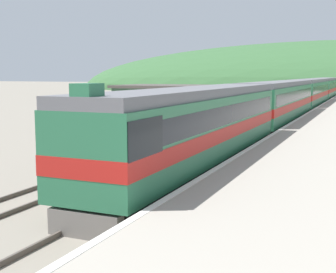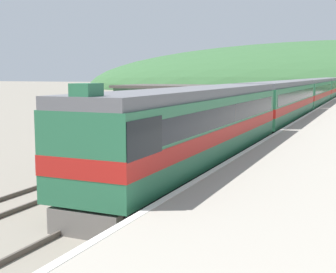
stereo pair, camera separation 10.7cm
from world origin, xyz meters
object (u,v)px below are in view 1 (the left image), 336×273
at_px(carriage_second, 280,102).
at_px(carriage_fourth, 325,89).
at_px(siding_train, 248,101).
at_px(carriage_third, 310,93).
at_px(express_train_lead_car, 197,127).

bearing_deg(carriage_second, carriage_fourth, 90.00).
distance_m(carriage_second, siding_train, 7.15).
bearing_deg(carriage_third, carriage_fourth, 90.00).
relative_size(carriage_fourth, siding_train, 0.46).
relative_size(carriage_second, siding_train, 0.46).
relative_size(express_train_lead_car, carriage_third, 0.94).
xyz_separation_m(express_train_lead_car, carriage_second, (0.00, 21.05, -0.01)).
height_order(carriage_third, carriage_fourth, same).
bearing_deg(express_train_lead_car, carriage_third, 90.00).
bearing_deg(express_train_lead_car, siding_train, 98.89).
height_order(express_train_lead_car, carriage_third, express_train_lead_car).
bearing_deg(carriage_second, carriage_third, 90.00).
relative_size(carriage_second, carriage_fourth, 1.00).
distance_m(express_train_lead_car, carriage_fourth, 63.97).
distance_m(express_train_lead_car, siding_train, 27.16).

